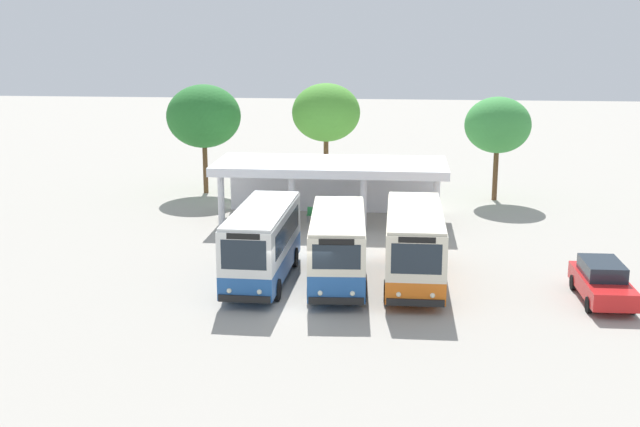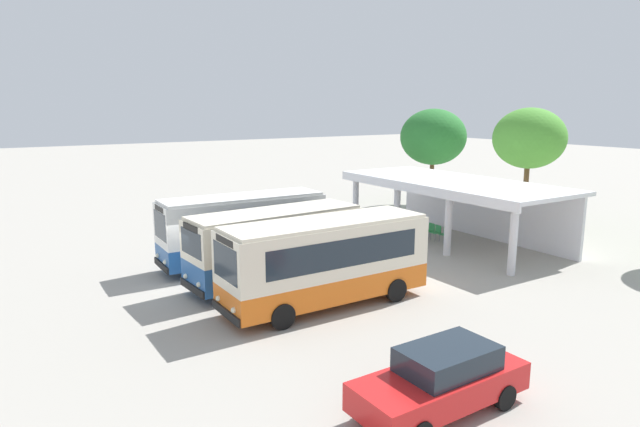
% 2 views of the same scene
% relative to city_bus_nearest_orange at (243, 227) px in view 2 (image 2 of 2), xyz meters
% --- Properties ---
extents(ground_plane, '(180.00, 180.00, 0.00)m').
position_rel_city_bus_nearest_orange_xyz_m(ground_plane, '(2.07, -2.90, -1.81)').
color(ground_plane, '#A39E93').
extents(city_bus_nearest_orange, '(2.44, 7.82, 3.27)m').
position_rel_city_bus_nearest_orange_xyz_m(city_bus_nearest_orange, '(0.00, 0.00, 0.00)').
color(city_bus_nearest_orange, black).
rests_on(city_bus_nearest_orange, ground).
extents(city_bus_second_in_row, '(2.72, 7.63, 3.11)m').
position_rel_city_bus_nearest_orange_xyz_m(city_bus_second_in_row, '(3.27, -0.00, -0.08)').
color(city_bus_second_in_row, black).
rests_on(city_bus_second_in_row, ground).
extents(city_bus_middle_cream, '(2.49, 8.05, 3.25)m').
position_rel_city_bus_nearest_orange_xyz_m(city_bus_middle_cream, '(6.53, 0.35, -0.01)').
color(city_bus_middle_cream, black).
rests_on(city_bus_middle_cream, ground).
extents(parked_car_flank, '(1.89, 4.57, 1.62)m').
position_rel_city_bus_nearest_orange_xyz_m(parked_car_flank, '(14.09, -1.16, -0.98)').
color(parked_car_flank, black).
rests_on(parked_car_flank, ground).
extents(terminal_canopy, '(12.97, 5.45, 3.40)m').
position_rel_city_bus_nearest_orange_xyz_m(terminal_canopy, '(2.00, 12.02, 0.81)').
color(terminal_canopy, silver).
rests_on(terminal_canopy, ground).
extents(waiting_chair_end_by_column, '(0.46, 0.46, 0.86)m').
position_rel_city_bus_nearest_orange_xyz_m(waiting_chair_end_by_column, '(0.92, 10.99, -1.29)').
color(waiting_chair_end_by_column, slate).
rests_on(waiting_chair_end_by_column, ground).
extents(waiting_chair_second_from_end, '(0.46, 0.46, 0.86)m').
position_rel_city_bus_nearest_orange_xyz_m(waiting_chair_second_from_end, '(1.47, 10.93, -1.29)').
color(waiting_chair_second_from_end, slate).
rests_on(waiting_chair_second_from_end, ground).
extents(waiting_chair_middle_seat, '(0.46, 0.46, 0.86)m').
position_rel_city_bus_nearest_orange_xyz_m(waiting_chair_middle_seat, '(2.02, 11.03, -1.29)').
color(waiting_chair_middle_seat, slate).
rests_on(waiting_chair_middle_seat, ground).
extents(roadside_tree_behind_canopy, '(4.41, 4.41, 7.23)m').
position_rel_city_bus_nearest_orange_xyz_m(roadside_tree_behind_canopy, '(1.05, 18.89, 3.53)').
color(roadside_tree_behind_canopy, brown).
rests_on(roadside_tree_behind_canopy, ground).
extents(roadside_tree_west_of_canopy, '(4.82, 4.82, 7.13)m').
position_rel_city_bus_nearest_orange_xyz_m(roadside_tree_west_of_canopy, '(-6.90, 18.46, 3.26)').
color(roadside_tree_west_of_canopy, brown).
rests_on(roadside_tree_west_of_canopy, ground).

